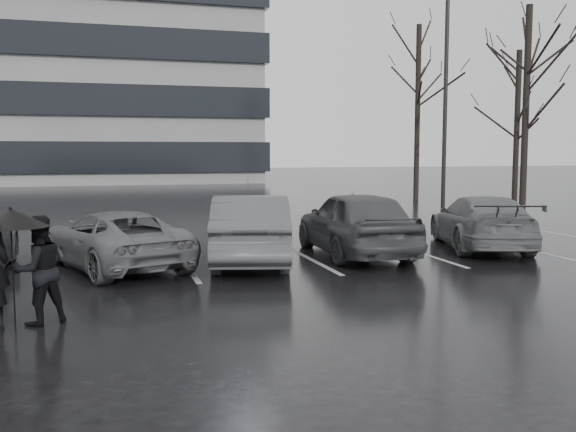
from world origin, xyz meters
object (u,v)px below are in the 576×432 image
(car_west_a, at_px, (251,229))
(tree_ne, at_px, (517,128))
(car_main, at_px, (355,222))
(tree_east, at_px, (526,110))
(car_west_b, at_px, (115,239))
(car_east, at_px, (481,222))
(tree_north, at_px, (417,114))
(pedestrian_right, at_px, (38,270))
(lamp_post, at_px, (445,111))

(car_west_a, xyz_separation_m, tree_ne, (15.29, 12.02, 2.76))
(car_main, distance_m, tree_east, 13.21)
(car_west_a, xyz_separation_m, car_west_b, (-2.87, 0.16, -0.14))
(car_main, distance_m, car_east, 3.44)
(tree_north, bearing_deg, car_west_a, -128.12)
(car_east, height_order, tree_north, tree_north)
(car_west_b, relative_size, tree_east, 0.54)
(car_main, height_order, tree_north, tree_north)
(tree_east, bearing_deg, car_west_a, -147.91)
(car_main, distance_m, car_west_b, 5.44)
(tree_east, height_order, tree_north, tree_north)
(car_main, distance_m, pedestrian_right, 7.87)
(car_west_a, distance_m, pedestrian_right, 5.69)
(tree_ne, bearing_deg, car_east, -128.64)
(car_main, xyz_separation_m, tree_ne, (12.71, 11.74, 2.73))
(car_west_a, distance_m, tree_north, 19.41)
(lamp_post, bearing_deg, car_main, -133.18)
(car_west_b, bearing_deg, car_west_a, 156.93)
(tree_east, bearing_deg, tree_north, 98.13)
(pedestrian_right, xyz_separation_m, tree_east, (16.76, 12.10, 3.23))
(pedestrian_right, bearing_deg, car_west_b, -132.70)
(car_main, height_order, car_west_b, car_main)
(car_west_a, xyz_separation_m, lamp_post, (8.42, 6.51, 3.08))
(car_west_b, xyz_separation_m, lamp_post, (11.28, 6.35, 3.22))
(car_east, distance_m, tree_ne, 15.13)
(car_west_b, relative_size, lamp_post, 0.52)
(car_main, relative_size, car_west_a, 1.00)
(car_east, height_order, tree_ne, tree_ne)
(tree_ne, bearing_deg, tree_north, 139.40)
(car_west_b, relative_size, car_east, 0.95)
(pedestrian_right, bearing_deg, tree_east, -172.26)
(car_main, relative_size, car_east, 0.99)
(lamp_post, relative_size, tree_north, 0.98)
(lamp_post, distance_m, tree_ne, 8.81)
(pedestrian_right, relative_size, tree_east, 0.19)
(lamp_post, xyz_separation_m, tree_north, (3.37, 8.51, 0.43))
(car_west_a, height_order, lamp_post, lamp_post)
(lamp_post, bearing_deg, car_west_a, -142.27)
(tree_east, bearing_deg, tree_ne, 57.99)
(car_east, bearing_deg, car_main, 19.95)
(car_west_a, relative_size, lamp_post, 0.54)
(tree_east, bearing_deg, car_east, -131.70)
(tree_east, distance_m, tree_north, 7.08)
(tree_ne, bearing_deg, lamp_post, -141.29)
(car_east, xyz_separation_m, tree_east, (6.78, 7.61, 3.34))
(pedestrian_right, xyz_separation_m, tree_north, (15.76, 19.10, 3.48))
(car_east, relative_size, tree_ne, 0.65)
(car_west_a, bearing_deg, car_main, -160.85)
(lamp_post, bearing_deg, car_east, -111.55)
(car_west_a, bearing_deg, pedestrian_right, 58.63)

